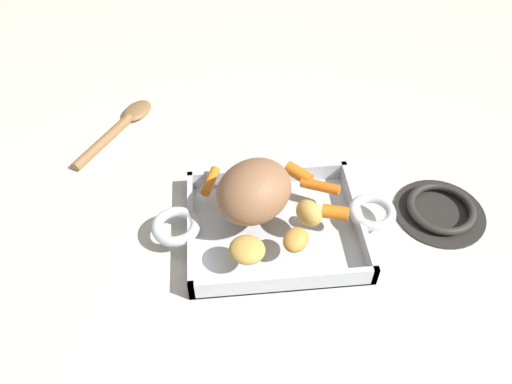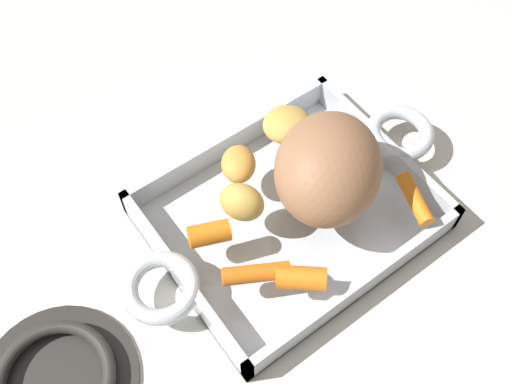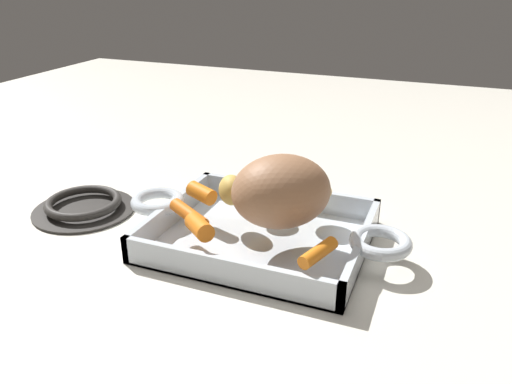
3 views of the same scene
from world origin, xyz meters
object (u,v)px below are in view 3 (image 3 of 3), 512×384
at_px(pork_roast, 281,191).
at_px(potato_whole, 313,191).
at_px(baby_carrot_long, 318,253).
at_px(stove_burner_rear, 84,206).
at_px(roasting_dish, 260,232).
at_px(baby_carrot_northwest, 189,214).
at_px(baby_carrot_center_right, 199,227).
at_px(baby_carrot_center_left, 202,193).
at_px(potato_halved, 261,186).
at_px(potato_corner, 231,190).

distance_m(pork_roast, potato_whole, 0.10).
height_order(baby_carrot_long, stove_burner_rear, baby_carrot_long).
distance_m(roasting_dish, pork_roast, 0.08).
height_order(pork_roast, potato_whole, pork_roast).
relative_size(baby_carrot_long, stove_burner_rear, 0.38).
bearing_deg(potato_whole, stove_burner_rear, 14.13).
xyz_separation_m(baby_carrot_northwest, baby_carrot_center_right, (-0.03, 0.03, 0.00)).
bearing_deg(roasting_dish, pork_roast, 157.47).
bearing_deg(stove_burner_rear, baby_carrot_long, 170.20).
height_order(baby_carrot_northwest, baby_carrot_center_left, baby_carrot_center_left).
distance_m(roasting_dish, baby_carrot_center_left, 0.10).
xyz_separation_m(baby_carrot_long, baby_carrot_center_left, (0.20, -0.09, 0.00)).
height_order(baby_carrot_northwest, potato_whole, potato_whole).
height_order(potato_halved, potato_whole, same).
xyz_separation_m(potato_halved, potato_corner, (0.03, 0.04, 0.01)).
relative_size(pork_roast, potato_whole, 2.33).
height_order(roasting_dish, stove_burner_rear, roasting_dish).
relative_size(baby_carrot_northwest, potato_whole, 1.20).
bearing_deg(pork_roast, potato_halved, -53.27).
height_order(pork_roast, potato_corner, pork_roast).
height_order(potato_whole, potato_corner, potato_corner).
bearing_deg(baby_carrot_long, pork_roast, -43.91).
bearing_deg(baby_carrot_northwest, baby_carrot_center_left, -78.00).
bearing_deg(pork_roast, potato_corner, -20.63).
bearing_deg(baby_carrot_northwest, baby_carrot_long, 170.71).
bearing_deg(potato_corner, baby_carrot_northwest, 65.03).
height_order(baby_carrot_northwest, baby_carrot_center_right, baby_carrot_center_right).
distance_m(roasting_dish, stove_burner_rear, 0.29).
relative_size(baby_carrot_center_left, potato_halved, 0.90).
bearing_deg(roasting_dish, baby_carrot_center_right, 58.17).
xyz_separation_m(potato_whole, stove_burner_rear, (0.34, 0.09, -0.05)).
bearing_deg(pork_roast, baby_carrot_long, 136.09).
relative_size(baby_carrot_northwest, potato_halved, 1.42).
relative_size(potato_halved, potato_corner, 0.99).
bearing_deg(baby_carrot_northwest, baby_carrot_center_right, 135.80).
bearing_deg(potato_corner, baby_carrot_long, 147.40).
bearing_deg(potato_whole, potato_halved, 8.61).
xyz_separation_m(pork_roast, baby_carrot_center_left, (0.13, -0.03, -0.04)).
bearing_deg(potato_halved, baby_carrot_center_right, 79.30).
relative_size(baby_carrot_northwest, baby_carrot_center_left, 1.59).
distance_m(baby_carrot_center_left, stove_burner_rear, 0.20).
xyz_separation_m(baby_carrot_long, potato_whole, (0.05, -0.15, 0.01)).
height_order(pork_roast, baby_carrot_long, pork_roast).
xyz_separation_m(baby_carrot_long, potato_corner, (0.15, -0.10, 0.01)).
bearing_deg(roasting_dish, baby_carrot_long, 141.99).
xyz_separation_m(pork_roast, baby_carrot_northwest, (0.12, 0.04, -0.04)).
relative_size(roasting_dish, baby_carrot_northwest, 6.05).
height_order(baby_carrot_northwest, potato_corner, potato_corner).
bearing_deg(baby_carrot_center_left, potato_halved, -145.01).
distance_m(baby_carrot_northwest, stove_burner_rear, 0.21).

